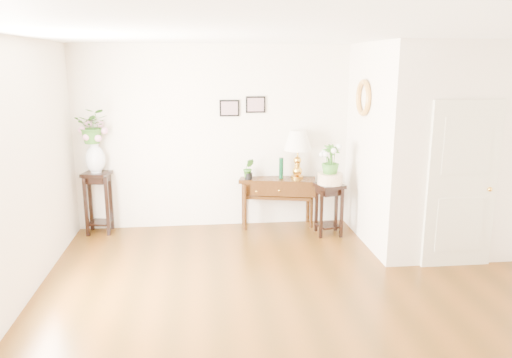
{
  "coord_description": "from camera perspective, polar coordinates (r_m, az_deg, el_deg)",
  "views": [
    {
      "loc": [
        -1.09,
        -4.87,
        2.54
      ],
      "look_at": [
        -0.4,
        1.3,
        1.07
      ],
      "focal_mm": 35.0,
      "sensor_mm": 36.0,
      "label": 1
    }
  ],
  "objects": [
    {
      "name": "floor",
      "position": [
        5.6,
        5.73,
        -13.76
      ],
      "size": [
        6.0,
        5.5,
        0.02
      ],
      "primitive_type": "cube",
      "color": "#43290B",
      "rests_on": "ground"
    },
    {
      "name": "ceiling",
      "position": [
        5.0,
        6.5,
        16.17
      ],
      "size": [
        6.0,
        5.5,
        0.02
      ],
      "primitive_type": "cube",
      "color": "white",
      "rests_on": "ground"
    },
    {
      "name": "wall_back",
      "position": [
        7.78,
        1.77,
        4.86
      ],
      "size": [
        6.0,
        0.02,
        2.8
      ],
      "primitive_type": "cube",
      "color": "#F4E5CC",
      "rests_on": "ground"
    },
    {
      "name": "wall_front",
      "position": [
        2.65,
        19.2,
        -13.09
      ],
      "size": [
        6.0,
        0.02,
        2.8
      ],
      "primitive_type": "cube",
      "color": "#F4E5CC",
      "rests_on": "ground"
    },
    {
      "name": "wall_left",
      "position": [
        5.36,
        -27.07,
        -0.49
      ],
      "size": [
        0.02,
        5.5,
        2.8
      ],
      "primitive_type": "cube",
      "color": "#F4E5CC",
      "rests_on": "ground"
    },
    {
      "name": "partition",
      "position": [
        7.46,
        19.09,
        3.76
      ],
      "size": [
        1.8,
        1.95,
        2.8
      ],
      "primitive_type": "cube",
      "color": "#F4E5CC",
      "rests_on": "floor"
    },
    {
      "name": "door",
      "position": [
        6.66,
        22.49,
        -0.69
      ],
      "size": [
        0.9,
        0.05,
        2.1
      ],
      "primitive_type": "cube",
      "color": "beige",
      "rests_on": "floor"
    },
    {
      "name": "art_print_left",
      "position": [
        7.65,
        -3.06,
        8.09
      ],
      "size": [
        0.3,
        0.02,
        0.25
      ],
      "primitive_type": "cube",
      "color": "black",
      "rests_on": "wall_back"
    },
    {
      "name": "art_print_right",
      "position": [
        7.68,
        -0.05,
        8.5
      ],
      "size": [
        0.3,
        0.02,
        0.25
      ],
      "primitive_type": "cube",
      "color": "black",
      "rests_on": "wall_back"
    },
    {
      "name": "wall_ornament",
      "position": [
        7.15,
        12.15,
        9.06
      ],
      "size": [
        0.07,
        0.51,
        0.51
      ],
      "primitive_type": "torus",
      "rotation": [
        0.0,
        1.57,
        0.0
      ],
      "color": "gold",
      "rests_on": "partition"
    },
    {
      "name": "console_table",
      "position": [
        7.84,
        2.43,
        -2.68
      ],
      "size": [
        1.22,
        0.65,
        0.77
      ],
      "primitive_type": "cube",
      "rotation": [
        0.0,
        0.0,
        -0.23
      ],
      "color": "black",
      "rests_on": "floor"
    },
    {
      "name": "table_lamp",
      "position": [
        7.72,
        4.77,
        2.66
      ],
      "size": [
        0.55,
        0.55,
        0.75
      ],
      "primitive_type": "cube",
      "rotation": [
        0.0,
        0.0,
        0.37
      ],
      "color": "gold",
      "rests_on": "console_table"
    },
    {
      "name": "green_vase",
      "position": [
        7.71,
        2.9,
        1.32
      ],
      "size": [
        0.07,
        0.07,
        0.32
      ],
      "primitive_type": "cylinder",
      "rotation": [
        0.0,
        0.0,
        -0.12
      ],
      "color": "#083319",
      "rests_on": "console_table"
    },
    {
      "name": "potted_plant",
      "position": [
        7.65,
        -0.86,
        1.09
      ],
      "size": [
        0.17,
        0.14,
        0.3
      ],
      "primitive_type": "imported",
      "rotation": [
        0.0,
        0.0,
        -0.04
      ],
      "color": "#30691E",
      "rests_on": "console_table"
    },
    {
      "name": "plant_stand_a",
      "position": [
        7.88,
        -17.54,
        -2.59
      ],
      "size": [
        0.44,
        0.44,
        0.94
      ],
      "primitive_type": "cube",
      "rotation": [
        0.0,
        0.0,
        -0.22
      ],
      "color": "black",
      "rests_on": "floor"
    },
    {
      "name": "porcelain_vase",
      "position": [
        7.73,
        -17.9,
        2.36
      ],
      "size": [
        0.33,
        0.33,
        0.49
      ],
      "primitive_type": null,
      "rotation": [
        0.0,
        0.0,
        0.19
      ],
      "color": "white",
      "rests_on": "plant_stand_a"
    },
    {
      "name": "lily_arrangement",
      "position": [
        7.66,
        -18.13,
        5.54
      ],
      "size": [
        0.47,
        0.41,
        0.52
      ],
      "primitive_type": "imported",
      "rotation": [
        0.0,
        0.0,
        -0.02
      ],
      "color": "#30691E",
      "rests_on": "porcelain_vase"
    },
    {
      "name": "plant_stand_b",
      "position": [
        7.54,
        8.33,
        -3.44
      ],
      "size": [
        0.45,
        0.45,
        0.78
      ],
      "primitive_type": "cube",
      "rotation": [
        0.0,
        0.0,
        0.27
      ],
      "color": "black",
      "rests_on": "floor"
    },
    {
      "name": "ceramic_bowl",
      "position": [
        7.42,
        8.45,
        0.03
      ],
      "size": [
        0.46,
        0.46,
        0.16
      ],
      "primitive_type": "cylinder",
      "rotation": [
        0.0,
        0.0,
        -0.3
      ],
      "color": "beige",
      "rests_on": "plant_stand_b"
    },
    {
      "name": "narcissus",
      "position": [
        7.36,
        8.52,
        2.09
      ],
      "size": [
        0.28,
        0.28,
        0.46
      ],
      "primitive_type": "imported",
      "rotation": [
        0.0,
        0.0,
        0.08
      ],
      "color": "#30691E",
      "rests_on": "ceramic_bowl"
    }
  ]
}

